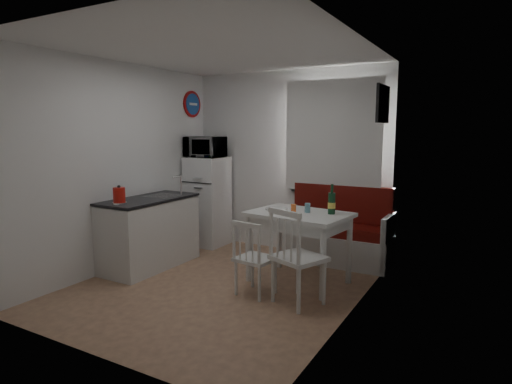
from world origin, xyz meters
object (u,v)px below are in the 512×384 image
(kitchen_counter, at_px, (150,232))
(chair_left, at_px, (252,251))
(chair_right, at_px, (295,247))
(fridge, at_px, (208,201))
(microwave, at_px, (205,147))
(kettle, at_px, (119,195))
(bench, at_px, (337,237))
(wine_bottle, at_px, (332,199))
(dining_table, at_px, (299,220))

(kitchen_counter, xyz_separation_m, chair_left, (1.66, -0.25, 0.05))
(kitchen_counter, xyz_separation_m, chair_right, (2.16, -0.27, 0.16))
(fridge, height_order, microwave, microwave)
(chair_left, bearing_deg, chair_right, 5.34)
(chair_left, bearing_deg, kettle, -162.69)
(chair_left, relative_size, microwave, 0.79)
(kitchen_counter, height_order, bench, kitchen_counter)
(bench, height_order, wine_bottle, wine_bottle)
(microwave, distance_m, wine_bottle, 2.40)
(kitchen_counter, xyz_separation_m, bench, (2.05, 1.36, -0.12))
(kitchen_counter, xyz_separation_m, fridge, (0.02, 1.24, 0.22))
(dining_table, distance_m, wine_bottle, 0.45)
(chair_right, relative_size, fridge, 0.44)
(chair_right, distance_m, wine_bottle, 0.87)
(bench, distance_m, chair_right, 1.66)
(microwave, height_order, kettle, microwave)
(dining_table, relative_size, chair_left, 2.71)
(kitchen_counter, distance_m, dining_table, 1.97)
(dining_table, height_order, kettle, kettle)
(chair_right, distance_m, kettle, 2.17)
(dining_table, distance_m, chair_left, 0.74)
(kitchen_counter, distance_m, wine_bottle, 2.38)
(fridge, bearing_deg, chair_right, -35.28)
(kettle, bearing_deg, chair_left, 9.90)
(bench, distance_m, microwave, 2.35)
(chair_left, height_order, kettle, kettle)
(chair_left, bearing_deg, microwave, 146.02)
(microwave, bearing_deg, dining_table, -22.76)
(kitchen_counter, relative_size, chair_right, 2.20)
(wine_bottle, bearing_deg, fridge, 161.65)
(kettle, bearing_deg, fridge, 90.97)
(kitchen_counter, distance_m, kettle, 0.77)
(chair_right, height_order, kettle, kettle)
(fridge, bearing_deg, dining_table, -24.03)
(microwave, bearing_deg, kettle, -89.01)
(kitchen_counter, height_order, microwave, microwave)
(chair_right, bearing_deg, dining_table, 132.68)
(dining_table, xyz_separation_m, microwave, (-1.89, 0.79, 0.77))
(chair_left, distance_m, microwave, 2.41)
(chair_left, relative_size, chair_right, 0.73)
(chair_right, height_order, wine_bottle, wine_bottle)
(dining_table, height_order, wine_bottle, wine_bottle)
(kitchen_counter, height_order, wine_bottle, wine_bottle)
(wine_bottle, bearing_deg, kitchen_counter, -167.54)
(dining_table, height_order, fridge, fridge)
(chair_right, distance_m, fridge, 2.63)
(bench, xyz_separation_m, microwave, (-2.03, -0.16, 1.17))
(chair_left, height_order, chair_right, chair_right)
(fridge, height_order, kettle, fridge)
(bench, distance_m, dining_table, 1.04)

